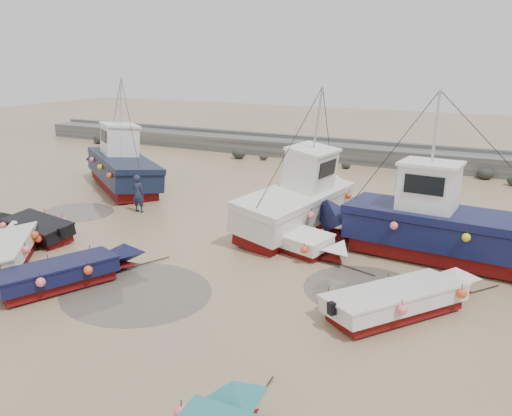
% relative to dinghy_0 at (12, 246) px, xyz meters
% --- Properties ---
extents(ground, '(120.00, 120.00, 0.00)m').
position_rel_dinghy_0_xyz_m(ground, '(7.55, 1.65, -0.54)').
color(ground, tan).
rests_on(ground, ground).
extents(seawall, '(60.00, 4.92, 1.50)m').
position_rel_dinghy_0_xyz_m(seawall, '(7.60, 23.64, 0.09)').
color(seawall, slate).
rests_on(seawall, ground).
extents(puddle_a, '(5.12, 5.12, 0.01)m').
position_rel_dinghy_0_xyz_m(puddle_a, '(5.93, -0.06, -0.54)').
color(puddle_a, '#534C43').
rests_on(puddle_a, ground).
extents(puddle_b, '(4.08, 4.08, 0.01)m').
position_rel_dinghy_0_xyz_m(puddle_b, '(12.62, 3.41, -0.54)').
color(puddle_b, '#534C43').
rests_on(puddle_b, ground).
extents(puddle_c, '(3.56, 3.56, 0.01)m').
position_rel_dinghy_0_xyz_m(puddle_c, '(-2.31, 5.55, -0.54)').
color(puddle_c, '#534C43').
rests_on(puddle_c, ground).
extents(puddle_d, '(5.13, 5.13, 0.01)m').
position_rel_dinghy_0_xyz_m(puddle_d, '(8.19, 11.21, -0.54)').
color(puddle_d, '#534C43').
rests_on(puddle_d, ground).
extents(dinghy_0, '(4.64, 5.41, 1.43)m').
position_rel_dinghy_0_xyz_m(dinghy_0, '(0.00, 0.00, 0.00)').
color(dinghy_0, maroon).
rests_on(dinghy_0, ground).
extents(dinghy_1, '(3.50, 5.82, 1.43)m').
position_rel_dinghy_0_xyz_m(dinghy_1, '(3.58, -0.65, 0.00)').
color(dinghy_1, maroon).
rests_on(dinghy_1, ground).
extents(dinghy_3, '(4.76, 5.79, 1.43)m').
position_rel_dinghy_0_xyz_m(dinghy_3, '(14.08, 2.43, -0.00)').
color(dinghy_3, maroon).
rests_on(dinghy_3, ground).
extents(dinghy_4, '(5.68, 2.23, 1.43)m').
position_rel_dinghy_0_xyz_m(dinghy_4, '(-1.27, 2.11, 0.01)').
color(dinghy_4, maroon).
rests_on(dinghy_4, ground).
extents(dinghy_5, '(5.22, 2.59, 1.43)m').
position_rel_dinghy_0_xyz_m(dinghy_5, '(9.50, 5.54, 0.02)').
color(dinghy_5, maroon).
rests_on(dinghy_5, ground).
extents(cabin_boat_0, '(9.41, 7.25, 6.22)m').
position_rel_dinghy_0_xyz_m(cabin_boat_0, '(-3.92, 10.43, 0.78)').
color(cabin_boat_0, maroon).
rests_on(cabin_boat_0, ground).
extents(cabin_boat_1, '(3.63, 9.89, 6.22)m').
position_rel_dinghy_0_xyz_m(cabin_boat_1, '(8.32, 8.32, 0.81)').
color(cabin_boat_1, maroon).
rests_on(cabin_boat_1, ground).
extents(cabin_boat_2, '(11.16, 3.74, 6.22)m').
position_rel_dinghy_0_xyz_m(cabin_boat_2, '(14.23, 7.42, 0.77)').
color(cabin_boat_2, maroon).
rests_on(cabin_boat_2, ground).
extents(person, '(0.70, 0.47, 1.88)m').
position_rel_dinghy_0_xyz_m(person, '(0.35, 6.95, -0.54)').
color(person, '#1D233C').
rests_on(person, ground).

